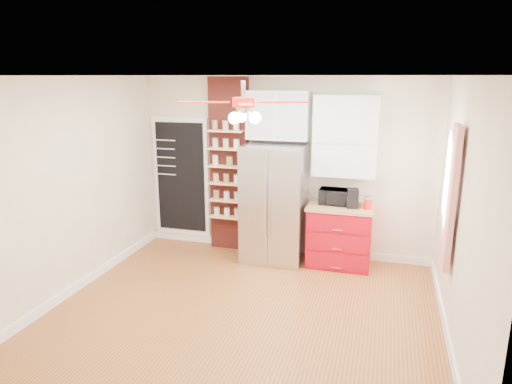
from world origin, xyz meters
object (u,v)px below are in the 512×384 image
(red_cabinet, at_px, (340,235))
(coffee_maker, at_px, (353,198))
(ceiling_fan, at_px, (243,103))
(pantry_jar_oats, at_px, (215,160))
(canister_left, at_px, (368,204))
(fridge, at_px, (274,203))
(toaster_oven, at_px, (334,197))

(red_cabinet, distance_m, coffee_maker, 0.60)
(ceiling_fan, bearing_deg, pantry_jar_oats, 119.93)
(coffee_maker, bearing_deg, red_cabinet, 156.97)
(ceiling_fan, xyz_separation_m, coffee_maker, (1.08, 1.64, -1.39))
(pantry_jar_oats, bearing_deg, red_cabinet, -2.85)
(canister_left, bearing_deg, fridge, 179.30)
(fridge, height_order, coffee_maker, fridge)
(fridge, distance_m, red_cabinet, 1.06)
(fridge, xyz_separation_m, canister_left, (1.34, -0.02, 0.10))
(toaster_oven, distance_m, pantry_jar_oats, 1.88)
(toaster_oven, xyz_separation_m, pantry_jar_oats, (-1.83, 0.05, 0.43))
(fridge, distance_m, ceiling_fan, 2.25)
(toaster_oven, bearing_deg, ceiling_fan, -113.65)
(canister_left, relative_size, pantry_jar_oats, 1.00)
(coffee_maker, distance_m, canister_left, 0.22)
(toaster_oven, relative_size, coffee_maker, 1.54)
(fridge, xyz_separation_m, toaster_oven, (0.86, 0.10, 0.14))
(canister_left, bearing_deg, toaster_oven, 166.52)
(ceiling_fan, distance_m, canister_left, 2.52)
(red_cabinet, bearing_deg, coffee_maker, -13.84)
(fridge, height_order, canister_left, fridge)
(red_cabinet, xyz_separation_m, toaster_oven, (-0.11, 0.05, 0.56))
(toaster_oven, bearing_deg, fridge, -172.01)
(pantry_jar_oats, bearing_deg, coffee_maker, -3.70)
(ceiling_fan, distance_m, coffee_maker, 2.41)
(coffee_maker, bearing_deg, pantry_jar_oats, 167.11)
(ceiling_fan, xyz_separation_m, canister_left, (1.29, 1.61, -1.45))
(canister_left, height_order, pantry_jar_oats, pantry_jar_oats)
(coffee_maker, height_order, canister_left, coffee_maker)
(canister_left, xyz_separation_m, pantry_jar_oats, (-2.31, 0.16, 0.47))
(ceiling_fan, relative_size, canister_left, 9.66)
(fridge, relative_size, coffee_maker, 6.52)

